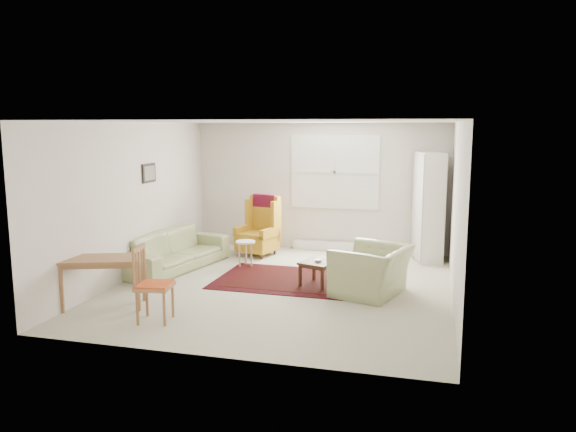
% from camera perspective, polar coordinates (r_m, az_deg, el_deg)
% --- Properties ---
extents(room, '(5.04, 5.54, 2.51)m').
position_cam_1_polar(room, '(8.61, -0.03, 1.26)').
color(room, '#B8B49D').
rests_on(room, ground).
extents(rug, '(2.63, 1.71, 0.03)m').
position_cam_1_polar(rug, '(8.98, 1.16, -6.52)').
color(rug, black).
rests_on(rug, ground).
extents(sofa, '(1.28, 2.33, 0.89)m').
position_cam_1_polar(sofa, '(9.83, -11.50, -2.74)').
color(sofa, '#909966').
rests_on(sofa, ground).
extents(armchair, '(1.22, 1.32, 0.85)m').
position_cam_1_polar(armchair, '(8.27, 8.51, -5.04)').
color(armchair, '#909966').
rests_on(armchair, ground).
extents(wingback_chair, '(0.81, 0.84, 1.14)m').
position_cam_1_polar(wingback_chair, '(10.62, -3.16, -0.99)').
color(wingback_chair, '#B9861C').
rests_on(wingback_chair, ground).
extents(coffee_table, '(0.61, 0.61, 0.39)m').
position_cam_1_polar(coffee_table, '(8.66, 3.07, -5.87)').
color(coffee_table, '#3D1F12').
rests_on(coffee_table, ground).
extents(stool, '(0.41, 0.41, 0.46)m').
position_cam_1_polar(stool, '(9.88, -4.33, -3.81)').
color(stool, white).
rests_on(stool, ground).
extents(cabinet, '(0.61, 0.87, 1.97)m').
position_cam_1_polar(cabinet, '(10.48, 14.10, 0.90)').
color(cabinet, silver).
rests_on(cabinet, ground).
extents(desk, '(1.20, 0.87, 0.68)m').
position_cam_1_polar(desk, '(8.06, -18.20, -6.40)').
color(desk, olive).
rests_on(desk, ground).
extents(desk_chair, '(0.48, 0.48, 0.97)m').
position_cam_1_polar(desk_chair, '(7.26, -13.40, -6.74)').
color(desk_chair, olive).
rests_on(desk_chair, ground).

